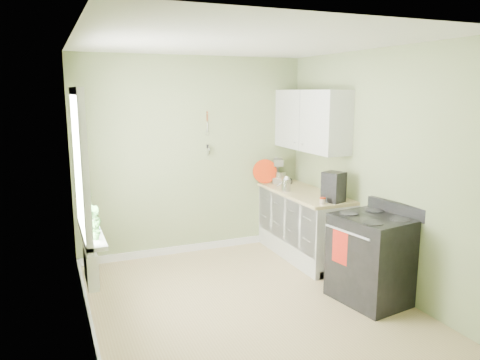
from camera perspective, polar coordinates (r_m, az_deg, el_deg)
name	(u,v)px	position (r m, az deg, el deg)	size (l,w,h in m)	color
floor	(245,303)	(5.20, 0.63, -14.75)	(3.20, 3.60, 0.02)	tan
ceiling	(246,41)	(4.72, 0.70, 16.59)	(3.20, 3.60, 0.02)	white
wall_back	(193,156)	(6.46, -5.72, 2.89)	(3.20, 0.02, 2.70)	#8F9C6A
wall_left	(80,192)	(4.41, -18.95, -1.37)	(0.02, 3.60, 2.70)	#8F9C6A
wall_right	(373,169)	(5.60, 15.96, 1.31)	(0.02, 3.60, 2.70)	#8F9C6A
base_cabinets	(304,226)	(6.44, 7.80, -5.53)	(0.60, 1.60, 0.87)	silver
countertop	(304,193)	(6.32, 7.82, -1.58)	(0.64, 1.60, 0.04)	tan
upper_cabinets	(311,120)	(6.34, 8.65, 7.21)	(0.35, 1.40, 0.80)	silver
window	(79,165)	(4.67, -19.03, 1.78)	(0.06, 1.14, 1.44)	white
window_sill	(91,232)	(4.82, -17.67, -6.05)	(0.18, 1.14, 0.04)	white
radiator	(91,266)	(4.87, -17.74, -9.96)	(0.12, 0.50, 0.35)	white
wall_utensils	(208,140)	(6.46, -3.98, 4.84)	(0.02, 0.14, 0.58)	tan
stove	(372,258)	(5.26, 15.79, -9.14)	(0.78, 0.86, 1.06)	black
stand_mixer	(278,171)	(6.91, 4.63, 1.10)	(0.28, 0.35, 0.38)	#B2B2B7
kettle	(286,184)	(6.29, 5.65, -0.44)	(0.20, 0.12, 0.21)	silver
coffee_maker	(333,188)	(5.76, 11.31, -0.92)	(0.27, 0.29, 0.37)	black
red_tray	(265,171)	(6.79, 3.04, 1.06)	(0.35, 0.35, 0.02)	red
jar	(323,201)	(5.64, 10.03, -2.51)	(0.07, 0.07, 0.08)	#C4AC99
plant_a	(95,225)	(4.46, -17.26, -5.24)	(0.15, 0.10, 0.28)	#2D6126
plant_b	(93,220)	(4.64, -17.49, -4.69)	(0.15, 0.12, 0.27)	#2D6126
plant_c	(88,206)	(5.19, -18.09, -3.05)	(0.16, 0.16, 0.28)	#2D6126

